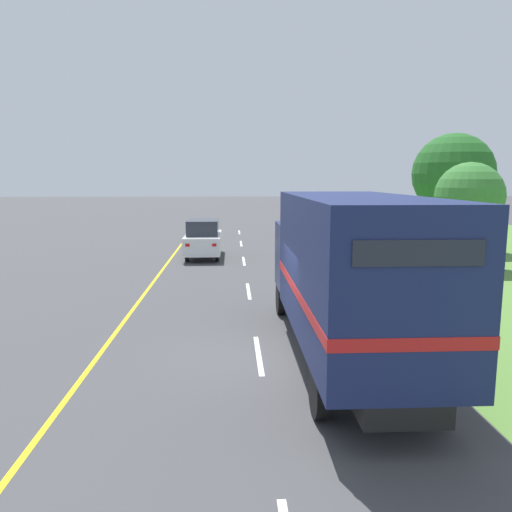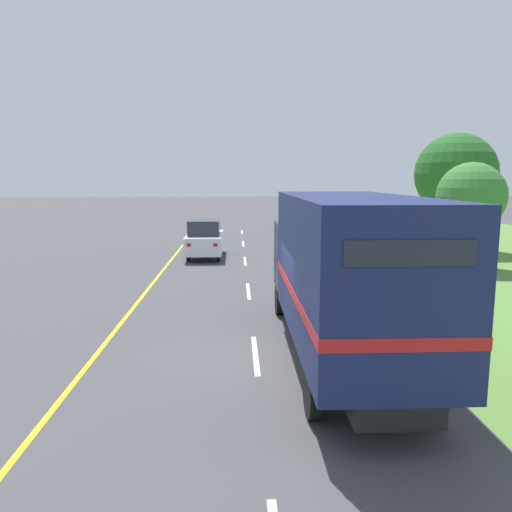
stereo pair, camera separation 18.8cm
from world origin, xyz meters
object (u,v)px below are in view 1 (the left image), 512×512
roadside_tree_mid (453,174)px  lead_car_white (203,238)px  highway_sign (412,239)px  horse_trailer_truck (347,271)px  delineator_post (418,312)px  roadside_tree_near (469,197)px

roadside_tree_mid → lead_car_white: bearing=-172.6°
roadside_tree_mid → highway_sign: bearing=-120.9°
horse_trailer_truck → lead_car_white: 15.55m
lead_car_white → delineator_post: size_ratio=4.54×
horse_trailer_truck → roadside_tree_mid: (9.78, 16.79, 2.22)m
lead_car_white → highway_sign: (8.05, -7.70, 0.86)m
highway_sign → delineator_post: bearing=-107.6°
horse_trailer_truck → delineator_post: (2.48, 2.18, -1.55)m
horse_trailer_truck → lead_car_white: (-3.94, 15.00, -1.07)m
lead_car_white → roadside_tree_near: 12.80m
roadside_tree_near → horse_trailer_truck: bearing=-125.7°
lead_car_white → roadside_tree_near: roadside_tree_near is taller
roadside_tree_near → roadside_tree_mid: size_ratio=0.73×
roadside_tree_near → delineator_post: size_ratio=5.01×
lead_car_white → highway_sign: highway_sign is taller
horse_trailer_truck → delineator_post: horse_trailer_truck is taller
horse_trailer_truck → roadside_tree_near: 13.90m
roadside_tree_mid → delineator_post: bearing=-116.5°
roadside_tree_mid → roadside_tree_near: bearing=-107.1°
lead_car_white → highway_sign: bearing=-43.7°
highway_sign → roadside_tree_near: bearing=44.8°
highway_sign → lead_car_white: bearing=136.3°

